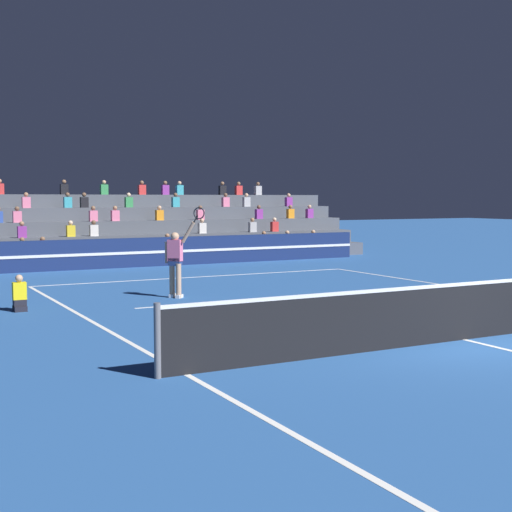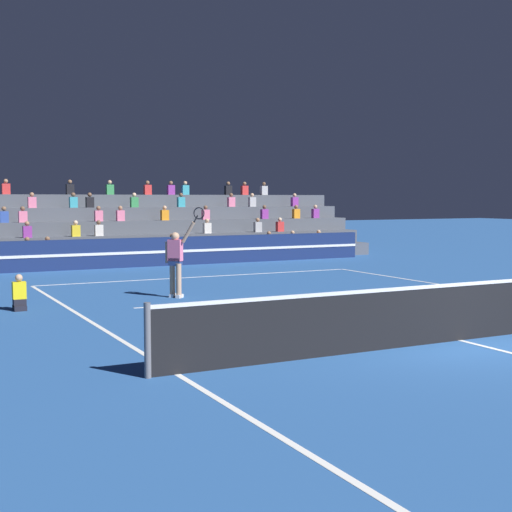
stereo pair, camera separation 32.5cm
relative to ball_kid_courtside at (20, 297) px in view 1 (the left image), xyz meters
name	(u,v)px [view 1 (the left image)]	position (x,y,z in m)	size (l,w,h in m)	color
ground_plane	(464,340)	(6.58, -7.31, -0.33)	(120.00, 120.00, 0.00)	#285699
court_lines	(464,339)	(6.58, -7.31, -0.33)	(11.10, 23.90, 0.01)	white
tennis_net	(465,310)	(6.58, -7.31, 0.21)	(12.00, 0.10, 1.10)	slate
sponsor_banner_wall	(155,252)	(6.58, 8.85, 0.22)	(18.00, 0.26, 1.10)	navy
bleacher_stand	(124,235)	(6.58, 12.65, 0.69)	(20.83, 4.75, 3.38)	#4C515B
ball_kid_courtside	(20,297)	(0.00, 0.00, 0.00)	(0.30, 0.36, 0.84)	black
tennis_player	(176,260)	(4.00, 0.35, 0.65)	(0.84, 0.90, 2.42)	tan
tennis_ball	(489,317)	(8.75, -5.85, -0.30)	(0.07, 0.07, 0.07)	#C6DB33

